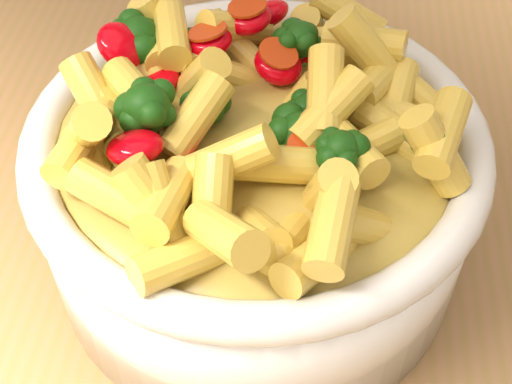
# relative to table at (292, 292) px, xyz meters

# --- Properties ---
(table) EXTENTS (1.20, 0.80, 0.90)m
(table) POSITION_rel_table_xyz_m (0.00, 0.00, 0.00)
(table) COLOR #A07144
(table) RESTS_ON ground
(serving_bowl) EXTENTS (0.27, 0.27, 0.12)m
(serving_bowl) POSITION_rel_table_xyz_m (-0.03, -0.04, 0.16)
(serving_bowl) COLOR white
(serving_bowl) RESTS_ON table
(pasta_salad) EXTENTS (0.21, 0.21, 0.05)m
(pasta_salad) POSITION_rel_table_xyz_m (-0.03, -0.04, 0.23)
(pasta_salad) COLOR #F7D34E
(pasta_salad) RESTS_ON serving_bowl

